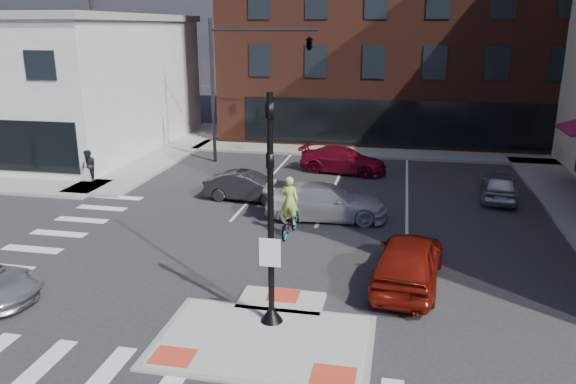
% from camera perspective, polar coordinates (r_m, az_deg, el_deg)
% --- Properties ---
extents(ground, '(120.00, 120.00, 0.00)m').
position_cam_1_polar(ground, '(14.91, -2.03, -14.06)').
color(ground, '#28282B').
rests_on(ground, ground).
extents(refuge_island, '(5.40, 4.65, 0.13)m').
position_cam_1_polar(refuge_island, '(14.67, -2.27, -14.39)').
color(refuge_island, gray).
rests_on(refuge_island, ground).
extents(sidewalk_nw, '(23.50, 20.50, 0.15)m').
position_cam_1_polar(sidewalk_nw, '(34.93, -23.44, 2.69)').
color(sidewalk_nw, gray).
rests_on(sidewalk_nw, ground).
extents(sidewalk_n, '(26.00, 3.00, 0.15)m').
position_cam_1_polar(sidewalk_n, '(35.28, 11.19, 3.88)').
color(sidewalk_n, gray).
rests_on(sidewalk_n, ground).
extents(building_nw, '(20.40, 16.40, 14.40)m').
position_cam_1_polar(building_nw, '(41.13, -26.47, 10.11)').
color(building_nw, beige).
rests_on(building_nw, ground).
extents(building_n, '(24.40, 18.40, 15.50)m').
position_cam_1_polar(building_n, '(44.47, 11.94, 16.42)').
color(building_n, '#4E2318').
rests_on(building_n, ground).
extents(building_far_left, '(10.00, 12.00, 10.00)m').
position_cam_1_polar(building_far_left, '(64.91, 5.44, 14.12)').
color(building_far_left, slate).
rests_on(building_far_left, ground).
extents(building_far_right, '(12.00, 12.00, 12.00)m').
position_cam_1_polar(building_far_right, '(66.76, 17.19, 14.41)').
color(building_far_right, brown).
rests_on(building_far_right, ground).
extents(signal_pole, '(0.60, 0.60, 5.98)m').
position_cam_1_polar(signal_pole, '(14.22, -1.75, -5.05)').
color(signal_pole, black).
rests_on(signal_pole, refuge_island).
extents(mast_arm_signal, '(6.10, 2.24, 8.00)m').
position_cam_1_polar(mast_arm_signal, '(31.20, -0.60, 13.95)').
color(mast_arm_signal, black).
rests_on(mast_arm_signal, ground).
extents(red_sedan, '(2.43, 4.89, 1.60)m').
position_cam_1_polar(red_sedan, '(17.43, 12.14, -6.79)').
color(red_sedan, maroon).
rests_on(red_sedan, ground).
extents(white_pickup, '(5.12, 2.45, 1.44)m').
position_cam_1_polar(white_pickup, '(22.87, 3.87, -1.01)').
color(white_pickup, silver).
rests_on(white_pickup, ground).
extents(bg_car_dark, '(3.99, 1.65, 1.29)m').
position_cam_1_polar(bg_car_dark, '(25.36, -4.10, 0.56)').
color(bg_car_dark, '#232327').
rests_on(bg_car_dark, ground).
extents(bg_car_silver, '(2.01, 3.99, 1.30)m').
position_cam_1_polar(bg_car_silver, '(27.19, 20.73, 0.63)').
color(bg_car_silver, '#B5B8BD').
rests_on(bg_car_silver, ground).
extents(bg_car_red, '(4.93, 2.75, 1.35)m').
position_cam_1_polar(bg_car_red, '(30.35, 5.63, 3.25)').
color(bg_car_red, maroon).
rests_on(bg_car_red, ground).
extents(cyclist, '(0.82, 1.89, 2.29)m').
position_cam_1_polar(cyclist, '(21.00, 0.15, -2.43)').
color(cyclist, '#3F3F44').
rests_on(cyclist, ground).
extents(pedestrian_a, '(0.95, 0.85, 1.60)m').
position_cam_1_polar(pedestrian_a, '(29.49, -19.57, 2.53)').
color(pedestrian_a, black).
rests_on(pedestrian_a, sidewalk_nw).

